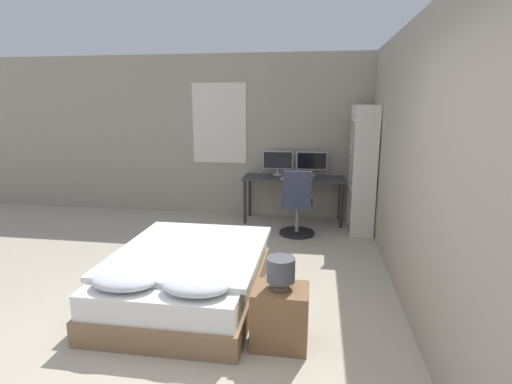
{
  "coord_description": "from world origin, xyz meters",
  "views": [
    {
      "loc": [
        0.88,
        -2.41,
        1.92
      ],
      "look_at": [
        0.08,
        2.72,
        0.75
      ],
      "focal_mm": 28.0,
      "sensor_mm": 36.0,
      "label": 1
    }
  ],
  "objects_px": {
    "bed": "(188,276)",
    "office_chair": "(297,209)",
    "monitor_left": "(278,161)",
    "desk": "(294,183)",
    "bedside_lamp": "(281,270)",
    "bookshelf": "(363,166)",
    "keyboard": "(293,179)",
    "nightstand": "(280,316)",
    "monitor_right": "(312,162)",
    "computer_mouse": "(311,179)"
  },
  "relations": [
    {
      "from": "bedside_lamp",
      "to": "monitor_right",
      "type": "relative_size",
      "value": 0.52
    },
    {
      "from": "keyboard",
      "to": "office_chair",
      "type": "bearing_deg",
      "value": -78.94
    },
    {
      "from": "keyboard",
      "to": "bookshelf",
      "type": "relative_size",
      "value": 0.2
    },
    {
      "from": "bedside_lamp",
      "to": "keyboard",
      "type": "height_order",
      "value": "keyboard"
    },
    {
      "from": "desk",
      "to": "bedside_lamp",
      "type": "bearing_deg",
      "value": -88.04
    },
    {
      "from": "nightstand",
      "to": "monitor_left",
      "type": "height_order",
      "value": "monitor_left"
    },
    {
      "from": "bed",
      "to": "office_chair",
      "type": "xyz_separation_m",
      "value": [
        0.95,
        2.13,
        0.15
      ]
    },
    {
      "from": "monitor_left",
      "to": "bedside_lamp",
      "type": "bearing_deg",
      "value": -83.75
    },
    {
      "from": "keyboard",
      "to": "monitor_left",
      "type": "bearing_deg",
      "value": 128.9
    },
    {
      "from": "bed",
      "to": "office_chair",
      "type": "distance_m",
      "value": 2.34
    },
    {
      "from": "computer_mouse",
      "to": "office_chair",
      "type": "distance_m",
      "value": 0.66
    },
    {
      "from": "bed",
      "to": "office_chair",
      "type": "bearing_deg",
      "value": 65.83
    },
    {
      "from": "monitor_right",
      "to": "office_chair",
      "type": "xyz_separation_m",
      "value": [
        -0.18,
        -0.86,
        -0.57
      ]
    },
    {
      "from": "bed",
      "to": "monitor_left",
      "type": "bearing_deg",
      "value": 79.09
    },
    {
      "from": "monitor_left",
      "to": "computer_mouse",
      "type": "relative_size",
      "value": 7.07
    },
    {
      "from": "desk",
      "to": "bookshelf",
      "type": "bearing_deg",
      "value": -19.43
    },
    {
      "from": "office_chair",
      "to": "bookshelf",
      "type": "xyz_separation_m",
      "value": [
        0.93,
        0.32,
        0.62
      ]
    },
    {
      "from": "monitor_right",
      "to": "computer_mouse",
      "type": "height_order",
      "value": "monitor_right"
    },
    {
      "from": "monitor_right",
      "to": "computer_mouse",
      "type": "bearing_deg",
      "value": -89.09
    },
    {
      "from": "keyboard",
      "to": "monitor_right",
      "type": "bearing_deg",
      "value": 51.1
    },
    {
      "from": "desk",
      "to": "monitor_left",
      "type": "xyz_separation_m",
      "value": [
        -0.28,
        0.17,
        0.32
      ]
    },
    {
      "from": "bed",
      "to": "bedside_lamp",
      "type": "height_order",
      "value": "bedside_lamp"
    },
    {
      "from": "desk",
      "to": "keyboard",
      "type": "xyz_separation_m",
      "value": [
        0.0,
        -0.17,
        0.1
      ]
    },
    {
      "from": "bedside_lamp",
      "to": "computer_mouse",
      "type": "relative_size",
      "value": 3.64
    },
    {
      "from": "monitor_left",
      "to": "monitor_right",
      "type": "distance_m",
      "value": 0.55
    },
    {
      "from": "bed",
      "to": "monitor_left",
      "type": "height_order",
      "value": "monitor_left"
    },
    {
      "from": "keyboard",
      "to": "office_chair",
      "type": "xyz_separation_m",
      "value": [
        0.1,
        -0.52,
        -0.35
      ]
    },
    {
      "from": "nightstand",
      "to": "bookshelf",
      "type": "xyz_separation_m",
      "value": [
        0.92,
        3.07,
        0.77
      ]
    },
    {
      "from": "monitor_left",
      "to": "monitor_right",
      "type": "xyz_separation_m",
      "value": [
        0.55,
        0.0,
        0.0
      ]
    },
    {
      "from": "desk",
      "to": "computer_mouse",
      "type": "bearing_deg",
      "value": -31.04
    },
    {
      "from": "nightstand",
      "to": "bedside_lamp",
      "type": "bearing_deg",
      "value": -90.0
    },
    {
      "from": "bed",
      "to": "monitor_left",
      "type": "relative_size",
      "value": 3.89
    },
    {
      "from": "bed",
      "to": "keyboard",
      "type": "bearing_deg",
      "value": 72.13
    },
    {
      "from": "monitor_right",
      "to": "bedside_lamp",
      "type": "bearing_deg",
      "value": -92.54
    },
    {
      "from": "monitor_right",
      "to": "keyboard",
      "type": "xyz_separation_m",
      "value": [
        -0.28,
        -0.34,
        -0.22
      ]
    },
    {
      "from": "computer_mouse",
      "to": "office_chair",
      "type": "bearing_deg",
      "value": -109.27
    },
    {
      "from": "monitor_left",
      "to": "nightstand",
      "type": "bearing_deg",
      "value": -83.75
    },
    {
      "from": "bed",
      "to": "monitor_right",
      "type": "xyz_separation_m",
      "value": [
        1.13,
        2.99,
        0.72
      ]
    },
    {
      "from": "monitor_left",
      "to": "desk",
      "type": "bearing_deg",
      "value": -32.04
    },
    {
      "from": "computer_mouse",
      "to": "desk",
      "type": "bearing_deg",
      "value": 148.96
    },
    {
      "from": "office_chair",
      "to": "monitor_left",
      "type": "bearing_deg",
      "value": 113.7
    },
    {
      "from": "bedside_lamp",
      "to": "office_chair",
      "type": "xyz_separation_m",
      "value": [
        -0.02,
        2.74,
        -0.25
      ]
    },
    {
      "from": "desk",
      "to": "computer_mouse",
      "type": "distance_m",
      "value": 0.35
    },
    {
      "from": "bed",
      "to": "bedside_lamp",
      "type": "bearing_deg",
      "value": -32.37
    },
    {
      "from": "nightstand",
      "to": "bookshelf",
      "type": "relative_size",
      "value": 0.26
    },
    {
      "from": "nightstand",
      "to": "desk",
      "type": "distance_m",
      "value": 3.46
    },
    {
      "from": "bed",
      "to": "nightstand",
      "type": "bearing_deg",
      "value": -32.37
    },
    {
      "from": "nightstand",
      "to": "desk",
      "type": "bearing_deg",
      "value": 91.96
    },
    {
      "from": "bookshelf",
      "to": "computer_mouse",
      "type": "bearing_deg",
      "value": 165.46
    },
    {
      "from": "desk",
      "to": "office_chair",
      "type": "height_order",
      "value": "office_chair"
    }
  ]
}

